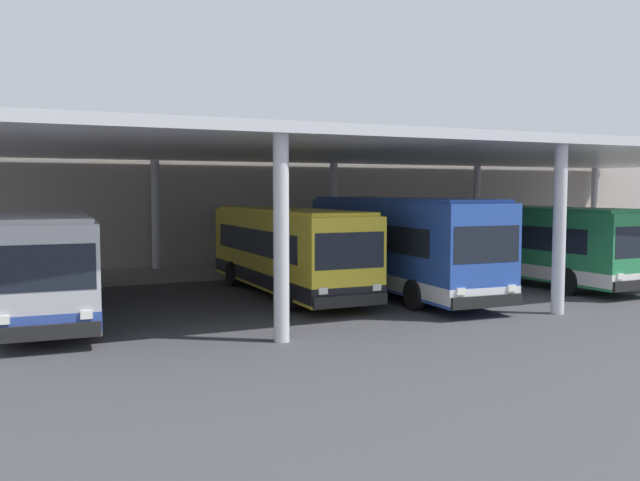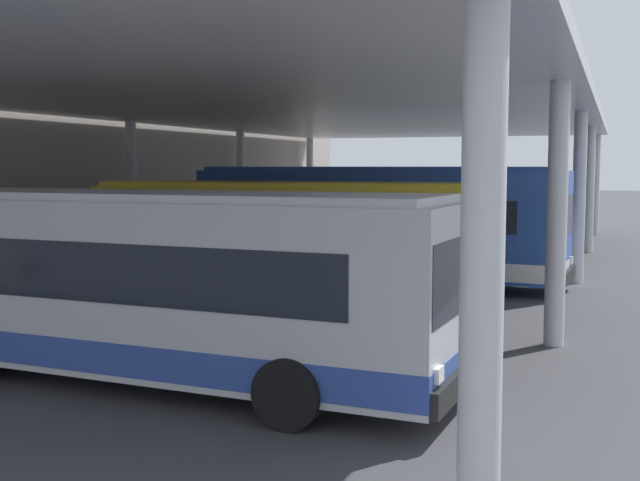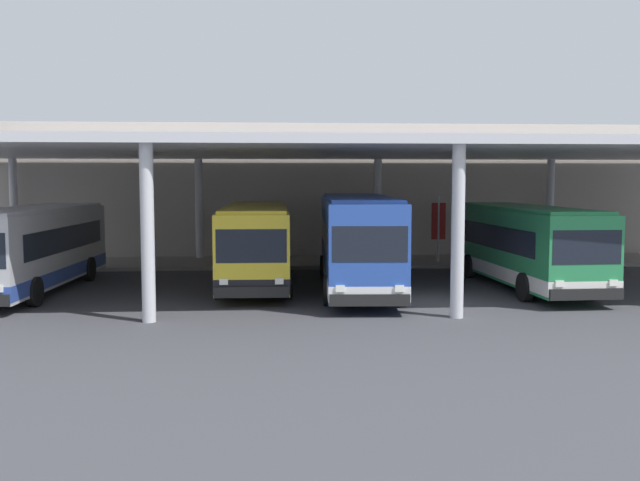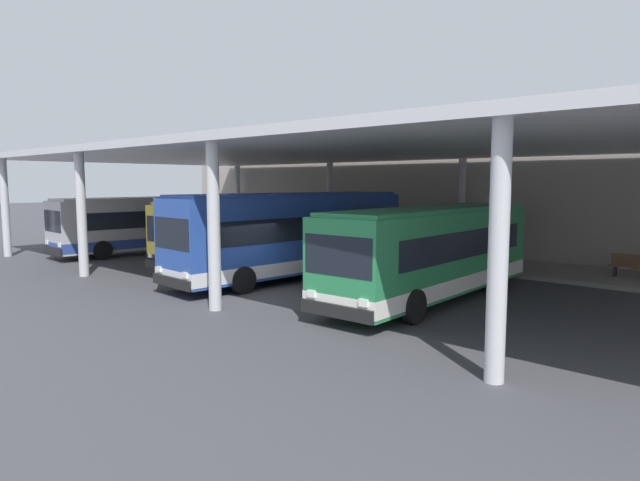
# 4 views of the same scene
# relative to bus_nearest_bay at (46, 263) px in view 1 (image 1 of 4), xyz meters

# --- Properties ---
(ground_plane) EXTENTS (200.00, 200.00, 0.00)m
(ground_plane) POSITION_rel_bus_nearest_bay_xyz_m (14.50, -3.65, -1.66)
(ground_plane) COLOR #3D3D42
(platform_kerb) EXTENTS (42.00, 4.50, 0.18)m
(platform_kerb) POSITION_rel_bus_nearest_bay_xyz_m (14.50, 8.10, -1.57)
(platform_kerb) COLOR gray
(platform_kerb) RESTS_ON ground
(station_building_facade) EXTENTS (48.00, 1.60, 7.16)m
(station_building_facade) POSITION_rel_bus_nearest_bay_xyz_m (14.50, 11.35, 1.92)
(station_building_facade) COLOR #ADA399
(station_building_facade) RESTS_ON ground
(canopy_shelter) EXTENTS (40.00, 17.00, 5.55)m
(canopy_shelter) POSITION_rel_bus_nearest_bay_xyz_m (14.50, 1.85, 3.63)
(canopy_shelter) COLOR silver
(canopy_shelter) RESTS_ON ground
(bus_nearest_bay) EXTENTS (3.10, 10.65, 3.17)m
(bus_nearest_bay) POSITION_rel_bus_nearest_bay_xyz_m (0.00, 0.00, 0.00)
(bus_nearest_bay) COLOR #B7B7BC
(bus_nearest_bay) RESTS_ON ground
(bus_second_bay) EXTENTS (2.81, 10.56, 3.17)m
(bus_second_bay) POSITION_rel_bus_nearest_bay_xyz_m (8.29, 1.03, 0.00)
(bus_second_bay) COLOR yellow
(bus_second_bay) RESTS_ON ground
(bus_middle_bay) EXTENTS (3.16, 11.45, 3.57)m
(bus_middle_bay) POSITION_rel_bus_nearest_bay_xyz_m (12.17, -0.40, 0.19)
(bus_middle_bay) COLOR #284CA8
(bus_middle_bay) RESTS_ON ground
(bus_far_bay) EXTENTS (2.98, 10.61, 3.17)m
(bus_far_bay) POSITION_rel_bus_nearest_bay_xyz_m (18.72, -0.18, 0.00)
(bus_far_bay) COLOR #28844C
(bus_far_bay) RESTS_ON ground
(bench_waiting) EXTENTS (1.80, 0.45, 0.92)m
(bench_waiting) POSITION_rel_bus_nearest_bay_xyz_m (23.10, 8.17, -0.99)
(bench_waiting) COLOR brown
(bench_waiting) RESTS_ON platform_kerb
(trash_bin) EXTENTS (0.52, 0.52, 0.98)m
(trash_bin) POSITION_rel_bus_nearest_bay_xyz_m (25.48, 7.91, -0.98)
(trash_bin) COLOR #33383D
(trash_bin) RESTS_ON platform_kerb
(banner_sign) EXTENTS (0.70, 0.12, 3.20)m
(banner_sign) POSITION_rel_bus_nearest_bay_xyz_m (17.13, 7.29, 0.32)
(banner_sign) COLOR #B2B2B7
(banner_sign) RESTS_ON platform_kerb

